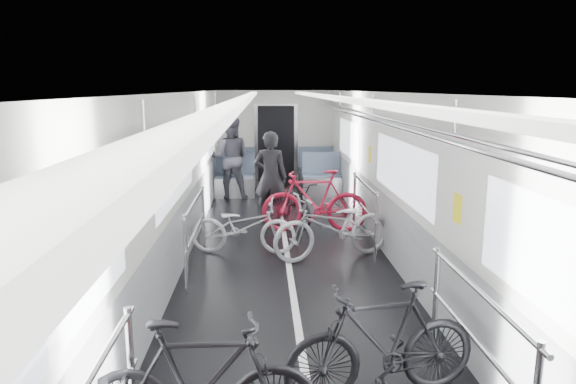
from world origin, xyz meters
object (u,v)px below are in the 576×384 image
person_standing (271,177)px  person_seated (230,158)px  bike_right_mid (333,226)px  bike_right_far (315,201)px  bike_left_far (243,226)px  bike_right_near (382,342)px  bike_aisle (295,202)px

person_standing → person_seated: (-0.87, 2.18, 0.07)m
bike_right_mid → person_seated: bearing=-175.8°
bike_right_far → person_standing: size_ratio=1.07×
bike_left_far → bike_right_near: bearing=-155.7°
bike_right_near → person_seated: (-1.67, 7.80, 0.43)m
bike_aisle → person_standing: person_standing is taller
bike_right_mid → bike_aisle: size_ratio=1.22×
bike_right_far → person_seated: 3.37m
bike_right_mid → bike_right_far: bearing=167.6°
bike_left_far → bike_right_near: bike_right_near is taller
bike_left_far → person_standing: 1.95m
bike_aisle → bike_left_far: bearing=-134.5°
bike_right_far → person_standing: 1.10m
bike_right_mid → bike_aisle: (-0.43, 2.06, -0.09)m
person_seated → bike_aisle: bearing=124.1°
bike_right_mid → person_seated: size_ratio=1.00×
bike_right_mid → bike_right_far: 1.42m
person_seated → person_standing: bearing=115.8°
bike_right_near → bike_right_mid: size_ratio=0.88×
bike_aisle → person_standing: bearing=150.0°
bike_aisle → person_seated: (-1.32, 2.28, 0.52)m
bike_right_near → bike_right_mid: (0.08, 3.46, -0.00)m
bike_left_far → person_seated: size_ratio=0.87×
bike_right_far → bike_left_far: bearing=-43.6°
person_standing → person_seated: 2.35m
bike_left_far → bike_aisle: (0.89, 1.75, -0.02)m
bike_left_far → bike_right_near: 3.97m
bike_left_far → bike_right_near: size_ratio=0.99×
bike_right_near → bike_right_far: 4.88m
bike_right_near → bike_right_far: size_ratio=0.89×
bike_left_far → bike_right_mid: size_ratio=0.86×
bike_right_far → bike_aisle: bearing=-152.0°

